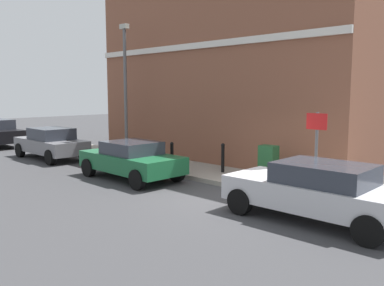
{
  "coord_description": "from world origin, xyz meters",
  "views": [
    {
      "loc": [
        -8.74,
        -7.07,
        2.99
      ],
      "look_at": [
        1.46,
        2.84,
        1.2
      ],
      "focal_mm": 38.04,
      "sensor_mm": 36.0,
      "label": 1
    }
  ],
  "objects_px": {
    "car_green": "(131,159)",
    "utility_cabinet": "(268,165)",
    "lamppost": "(125,85)",
    "street_sign": "(316,141)",
    "bollard_near_cabinet": "(223,157)",
    "bollard_far_kerb": "(172,155)",
    "car_silver": "(317,190)",
    "car_grey": "(51,143)"
  },
  "relations": [
    {
      "from": "car_green",
      "to": "utility_cabinet",
      "type": "xyz_separation_m",
      "value": [
        2.44,
        -3.94,
        -0.01
      ]
    },
    {
      "from": "lamppost",
      "to": "street_sign",
      "type": "bearing_deg",
      "value": -93.76
    },
    {
      "from": "car_green",
      "to": "bollard_near_cabinet",
      "type": "relative_size",
      "value": 3.81
    },
    {
      "from": "bollard_near_cabinet",
      "to": "bollard_far_kerb",
      "type": "bearing_deg",
      "value": 123.55
    },
    {
      "from": "car_green",
      "to": "bollard_near_cabinet",
      "type": "bearing_deg",
      "value": -126.93
    },
    {
      "from": "car_silver",
      "to": "car_grey",
      "type": "bearing_deg",
      "value": -0.5
    },
    {
      "from": "lamppost",
      "to": "bollard_near_cabinet",
      "type": "bearing_deg",
      "value": -88.03
    },
    {
      "from": "car_grey",
      "to": "utility_cabinet",
      "type": "bearing_deg",
      "value": -166.41
    },
    {
      "from": "car_grey",
      "to": "bollard_far_kerb",
      "type": "bearing_deg",
      "value": -167.29
    },
    {
      "from": "street_sign",
      "to": "car_green",
      "type": "bearing_deg",
      "value": 106.41
    },
    {
      "from": "car_grey",
      "to": "street_sign",
      "type": "bearing_deg",
      "value": -171.79
    },
    {
      "from": "car_grey",
      "to": "lamppost",
      "type": "bearing_deg",
      "value": -138.74
    },
    {
      "from": "car_grey",
      "to": "utility_cabinet",
      "type": "relative_size",
      "value": 3.55
    },
    {
      "from": "car_green",
      "to": "bollard_near_cabinet",
      "type": "height_order",
      "value": "car_green"
    },
    {
      "from": "bollard_far_kerb",
      "to": "street_sign",
      "type": "distance_m",
      "value": 5.58
    },
    {
      "from": "lamppost",
      "to": "bollard_far_kerb",
      "type": "bearing_deg",
      "value": -102.33
    },
    {
      "from": "bollard_far_kerb",
      "to": "street_sign",
      "type": "bearing_deg",
      "value": -87.63
    },
    {
      "from": "utility_cabinet",
      "to": "bollard_far_kerb",
      "type": "height_order",
      "value": "utility_cabinet"
    },
    {
      "from": "car_green",
      "to": "bollard_far_kerb",
      "type": "bearing_deg",
      "value": -104.72
    },
    {
      "from": "car_green",
      "to": "bollard_far_kerb",
      "type": "xyz_separation_m",
      "value": [
        1.51,
        -0.42,
        0.02
      ]
    },
    {
      "from": "bollard_far_kerb",
      "to": "lamppost",
      "type": "distance_m",
      "value": 4.72
    },
    {
      "from": "car_silver",
      "to": "bollard_near_cabinet",
      "type": "height_order",
      "value": "car_silver"
    },
    {
      "from": "car_silver",
      "to": "lamppost",
      "type": "height_order",
      "value": "lamppost"
    },
    {
      "from": "utility_cabinet",
      "to": "lamppost",
      "type": "xyz_separation_m",
      "value": [
        -0.09,
        7.36,
        2.62
      ]
    },
    {
      "from": "car_grey",
      "to": "bollard_near_cabinet",
      "type": "xyz_separation_m",
      "value": [
        2.43,
        -7.99,
        -0.02
      ]
    },
    {
      "from": "bollard_far_kerb",
      "to": "lamppost",
      "type": "bearing_deg",
      "value": 77.67
    },
    {
      "from": "car_grey",
      "to": "lamppost",
      "type": "relative_size",
      "value": 0.71
    },
    {
      "from": "utility_cabinet",
      "to": "street_sign",
      "type": "xyz_separation_m",
      "value": [
        -0.7,
        -1.97,
        0.98
      ]
    },
    {
      "from": "car_green",
      "to": "car_grey",
      "type": "relative_size",
      "value": 0.97
    },
    {
      "from": "utility_cabinet",
      "to": "bollard_near_cabinet",
      "type": "height_order",
      "value": "utility_cabinet"
    },
    {
      "from": "car_green",
      "to": "street_sign",
      "type": "xyz_separation_m",
      "value": [
        1.74,
        -5.91,
        0.97
      ]
    },
    {
      "from": "utility_cabinet",
      "to": "street_sign",
      "type": "distance_m",
      "value": 2.31
    },
    {
      "from": "lamppost",
      "to": "car_green",
      "type": "bearing_deg",
      "value": -124.53
    },
    {
      "from": "car_silver",
      "to": "street_sign",
      "type": "height_order",
      "value": "street_sign"
    },
    {
      "from": "bollard_near_cabinet",
      "to": "lamppost",
      "type": "height_order",
      "value": "lamppost"
    },
    {
      "from": "utility_cabinet",
      "to": "lamppost",
      "type": "height_order",
      "value": "lamppost"
    },
    {
      "from": "utility_cabinet",
      "to": "street_sign",
      "type": "relative_size",
      "value": 0.5
    },
    {
      "from": "bollard_near_cabinet",
      "to": "lamppost",
      "type": "xyz_separation_m",
      "value": [
        -0.19,
        5.39,
        2.6
      ]
    },
    {
      "from": "car_silver",
      "to": "utility_cabinet",
      "type": "distance_m",
      "value": 3.62
    },
    {
      "from": "bollard_near_cabinet",
      "to": "lamppost",
      "type": "bearing_deg",
      "value": 91.97
    },
    {
      "from": "utility_cabinet",
      "to": "car_grey",
      "type": "bearing_deg",
      "value": 103.15
    },
    {
      "from": "car_grey",
      "to": "bollard_far_kerb",
      "type": "relative_size",
      "value": 3.93
    }
  ]
}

